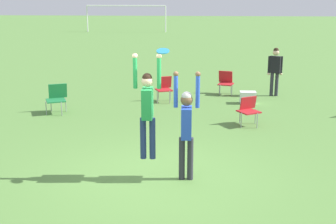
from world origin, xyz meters
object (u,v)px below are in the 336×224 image
person_defending (186,123)px  camping_chair_2 (57,97)px  cooler_box (248,98)px  frisbee (163,51)px  camping_chair_0 (164,87)px  camping_chair_4 (248,109)px  person_spectator_near (275,67)px  camping_chair_3 (226,81)px  person_jumping (147,104)px

person_defending → camping_chair_2: 6.47m
camping_chair_2 → cooler_box: size_ratio=1.68×
frisbee → camping_chair_0: size_ratio=0.29×
camping_chair_4 → cooler_box: (0.24, 2.56, -0.27)m
cooler_box → camping_chair_2: bearing=-165.1°
person_defending → frisbee: 1.48m
frisbee → camping_chair_0: (-0.49, 6.75, -2.07)m
person_defending → person_spectator_near: person_defending is taller
camping_chair_2 → camping_chair_3: camping_chair_2 is taller
camping_chair_0 → cooler_box: (2.79, -0.11, -0.30)m
person_defending → frisbee: bearing=-78.8°
camping_chair_4 → person_jumping: bearing=27.5°
person_defending → camping_chair_0: size_ratio=2.60×
camping_chair_3 → person_spectator_near: 1.79m
frisbee → camping_chair_0: frisbee is taller
camping_chair_0 → person_spectator_near: bearing=174.3°
person_jumping → camping_chair_0: size_ratio=2.49×
frisbee → camping_chair_2: frisbee is taller
person_defending → camping_chair_4: bearing=157.2°
camping_chair_2 → camping_chair_4: 5.80m
camping_chair_2 → camping_chair_4: size_ratio=1.13×
person_jumping → person_spectator_near: 8.61m
person_jumping → camping_chair_4: size_ratio=2.69×
camping_chair_4 → frisbee: bearing=31.4°
person_defending → camping_chair_2: person_defending is taller
camping_chair_4 → camping_chair_3: bearing=-115.7°
person_jumping → camping_chair_4: person_jumping is taller
person_defending → camping_chair_4: (1.62, 3.99, -0.69)m
camping_chair_0 → camping_chair_4: bearing=111.7°
camping_chair_0 → cooler_box: bearing=155.7°
frisbee → person_spectator_near: 8.68m
frisbee → camping_chair_3: size_ratio=0.29×
person_jumping → person_defending: bearing=-90.0°
frisbee → person_defending: bearing=12.0°
person_jumping → camping_chair_2: (-3.35, 4.97, -1.03)m
person_defending → camping_chair_0: person_defending is taller
frisbee → person_spectator_near: frisbee is taller
person_spectator_near → camping_chair_0: bearing=-140.9°
person_defending → camping_chair_3: bearing=170.7°
person_defending → cooler_box: person_defending is taller
frisbee → camping_chair_3: (1.64, 8.04, -2.09)m
camping_chair_0 → camping_chair_2: 3.59m
person_defending → person_spectator_near: (2.89, 7.77, -0.14)m
cooler_box → person_defending: bearing=-105.8°
person_defending → camping_chair_0: (-0.93, 6.66, -0.66)m
person_jumping → frisbee: frisbee is taller
person_spectator_near → camping_chair_2: bearing=-135.3°
camping_chair_4 → person_spectator_near: bearing=-140.4°
person_defending → camping_chair_3: size_ratio=2.63×
camping_chair_3 → cooler_box: camping_chair_3 is taller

